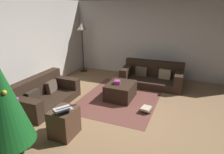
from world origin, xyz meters
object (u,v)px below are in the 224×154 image
at_px(gift_box, 117,82).
at_px(book_stack, 147,109).
at_px(tv_remote, 117,83).
at_px(ottoman, 121,91).
at_px(corner_lamp, 82,30).
at_px(couch_right, 152,76).
at_px(christmas_tree, 2,101).
at_px(side_table, 64,122).
at_px(couch_left, 44,95).
at_px(laptop, 64,108).

relative_size(gift_box, book_stack, 0.59).
bearing_deg(tv_remote, ottoman, -62.96).
height_order(tv_remote, corner_lamp, corner_lamp).
xyz_separation_m(couch_right, ottoman, (-1.37, 0.59, -0.06)).
bearing_deg(ottoman, couch_right, -23.11).
distance_m(couch_right, christmas_tree, 4.50).
relative_size(side_table, book_stack, 1.81).
relative_size(couch_left, book_stack, 5.68).
bearing_deg(tv_remote, side_table, -178.23).
xyz_separation_m(tv_remote, corner_lamp, (1.80, 2.07, 1.12)).
height_order(couch_right, gift_box, couch_right).
bearing_deg(corner_lamp, side_table, -155.14).
xyz_separation_m(gift_box, book_stack, (-0.42, -0.91, -0.41)).
bearing_deg(christmas_tree, tv_remote, -17.06).
height_order(christmas_tree, corner_lamp, corner_lamp).
relative_size(gift_box, christmas_tree, 0.10).
relative_size(gift_box, side_table, 0.32).
bearing_deg(gift_box, laptop, 170.98).
distance_m(ottoman, side_table, 2.04).
relative_size(ottoman, corner_lamp, 0.46).
bearing_deg(ottoman, corner_lamp, 50.89).
bearing_deg(tv_remote, laptop, -176.64).
xyz_separation_m(couch_right, christmas_tree, (-4.17, 1.54, 0.73)).
xyz_separation_m(ottoman, side_table, (-1.99, 0.43, 0.06)).
distance_m(side_table, book_stack, 1.98).
relative_size(couch_left, christmas_tree, 0.95).
distance_m(couch_right, gift_box, 1.60).
bearing_deg(book_stack, ottoman, 59.88).
height_order(ottoman, christmas_tree, christmas_tree).
bearing_deg(couch_left, corner_lamp, -170.35).
distance_m(gift_box, laptop, 1.98).
relative_size(ottoman, christmas_tree, 0.46).
bearing_deg(laptop, christmas_tree, 143.49).
bearing_deg(couch_left, tv_remote, 123.90).
bearing_deg(side_table, christmas_tree, 147.09).
relative_size(tv_remote, book_stack, 0.52).
xyz_separation_m(couch_right, laptop, (-3.39, 0.97, 0.33)).
height_order(couch_left, corner_lamp, corner_lamp).
distance_m(gift_box, book_stack, 1.09).
xyz_separation_m(tv_remote, christmas_tree, (-2.76, 0.85, 0.56)).
distance_m(couch_right, laptop, 3.54).
bearing_deg(laptop, side_table, 57.91).
relative_size(tv_remote, christmas_tree, 0.09).
relative_size(couch_left, tv_remote, 10.89).
distance_m(couch_right, book_stack, 1.89).
relative_size(christmas_tree, laptop, 3.73).
xyz_separation_m(gift_box, laptop, (-1.95, 0.31, 0.13)).
distance_m(laptop, book_stack, 2.03).
bearing_deg(side_table, ottoman, -12.30).
bearing_deg(book_stack, tv_remote, 64.22).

